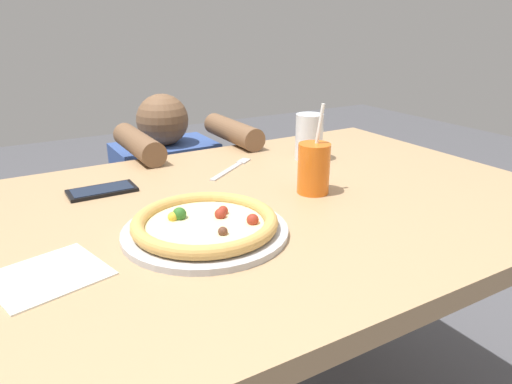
{
  "coord_description": "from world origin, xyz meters",
  "views": [
    {
      "loc": [
        -0.54,
        -0.82,
        1.13
      ],
      "look_at": [
        -0.06,
        -0.01,
        0.78
      ],
      "focal_mm": 33.25,
      "sensor_mm": 36.0,
      "label": 1
    }
  ],
  "objects_px": {
    "water_cup_clear": "(309,137)",
    "diner_seated": "(170,223)",
    "cell_phone": "(102,190)",
    "pizza_near": "(205,225)",
    "drink_cup_colored": "(314,168)",
    "fork": "(233,168)"
  },
  "relations": [
    {
      "from": "drink_cup_colored",
      "to": "pizza_near",
      "type": "bearing_deg",
      "value": -165.76
    },
    {
      "from": "drink_cup_colored",
      "to": "water_cup_clear",
      "type": "bearing_deg",
      "value": 55.51
    },
    {
      "from": "water_cup_clear",
      "to": "cell_phone",
      "type": "xyz_separation_m",
      "value": [
        -0.57,
        0.02,
        -0.06
      ]
    },
    {
      "from": "water_cup_clear",
      "to": "pizza_near",
      "type": "bearing_deg",
      "value": -146.82
    },
    {
      "from": "drink_cup_colored",
      "to": "diner_seated",
      "type": "height_order",
      "value": "drink_cup_colored"
    },
    {
      "from": "water_cup_clear",
      "to": "fork",
      "type": "xyz_separation_m",
      "value": [
        -0.22,
        0.03,
        -0.06
      ]
    },
    {
      "from": "diner_seated",
      "to": "drink_cup_colored",
      "type": "bearing_deg",
      "value": -82.61
    },
    {
      "from": "pizza_near",
      "to": "water_cup_clear",
      "type": "relative_size",
      "value": 2.4
    },
    {
      "from": "fork",
      "to": "diner_seated",
      "type": "height_order",
      "value": "diner_seated"
    },
    {
      "from": "pizza_near",
      "to": "water_cup_clear",
      "type": "height_order",
      "value": "water_cup_clear"
    },
    {
      "from": "fork",
      "to": "drink_cup_colored",
      "type": "bearing_deg",
      "value": -73.99
    },
    {
      "from": "water_cup_clear",
      "to": "cell_phone",
      "type": "distance_m",
      "value": 0.57
    },
    {
      "from": "water_cup_clear",
      "to": "diner_seated",
      "type": "relative_size",
      "value": 0.14
    },
    {
      "from": "drink_cup_colored",
      "to": "diner_seated",
      "type": "relative_size",
      "value": 0.23
    },
    {
      "from": "drink_cup_colored",
      "to": "diner_seated",
      "type": "distance_m",
      "value": 0.82
    },
    {
      "from": "diner_seated",
      "to": "cell_phone",
      "type": "bearing_deg",
      "value": -124.14
    },
    {
      "from": "cell_phone",
      "to": "diner_seated",
      "type": "bearing_deg",
      "value": 55.86
    },
    {
      "from": "fork",
      "to": "diner_seated",
      "type": "bearing_deg",
      "value": 92.54
    },
    {
      "from": "drink_cup_colored",
      "to": "diner_seated",
      "type": "bearing_deg",
      "value": 97.39
    },
    {
      "from": "water_cup_clear",
      "to": "cell_phone",
      "type": "height_order",
      "value": "water_cup_clear"
    },
    {
      "from": "water_cup_clear",
      "to": "fork",
      "type": "bearing_deg",
      "value": 171.96
    },
    {
      "from": "cell_phone",
      "to": "water_cup_clear",
      "type": "bearing_deg",
      "value": -2.42
    }
  ]
}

